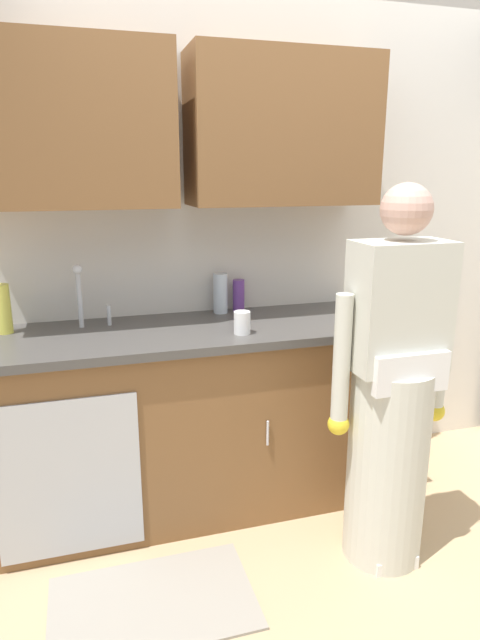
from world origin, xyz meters
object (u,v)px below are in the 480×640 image
(sink, at_px, (91,338))
(bottle_water_tall, at_px, (3,309))
(person_at_sink, at_px, (391,410))
(bottle_water_short, at_px, (239,296))
(bottle_dish_liquid, at_px, (220,293))
(cup_by_sink, at_px, (242,323))

(sink, height_order, bottle_water_tall, sink)
(person_at_sink, xyz_separation_m, bottle_water_tall, (-1.56, 0.77, 0.36))
(bottle_water_short, distance_m, bottle_water_tall, 1.15)
(bottle_water_tall, distance_m, bottle_dish_liquid, 1.05)
(person_at_sink, relative_size, bottle_water_short, 9.53)
(bottle_water_tall, relative_size, bottle_dish_liquid, 1.09)
(bottle_dish_liquid, relative_size, cup_by_sink, 2.01)
(person_at_sink, distance_m, cup_by_sink, 0.75)
(sink, bearing_deg, bottle_dish_liquid, 18.70)
(bottle_water_short, xyz_separation_m, bottle_water_tall, (-1.14, -0.09, 0.03))
(person_at_sink, bearing_deg, cup_by_sink, 138.46)
(bottle_dish_liquid, bearing_deg, cup_by_sink, -90.25)
(sink, distance_m, bottle_water_short, 0.81)
(sink, height_order, bottle_dish_liquid, sink)
(bottle_water_short, distance_m, cup_by_sink, 0.42)
(sink, relative_size, bottle_water_tall, 2.19)
(bottle_water_tall, distance_m, cup_by_sink, 1.09)
(person_at_sink, distance_m, bottle_dish_liquid, 1.06)
(bottle_water_tall, height_order, bottle_dish_liquid, bottle_water_tall)
(person_at_sink, height_order, bottle_dish_liquid, person_at_sink)
(bottle_water_short, bearing_deg, bottle_water_tall, -175.53)
(person_at_sink, xyz_separation_m, bottle_dish_liquid, (-0.51, 0.86, 0.35))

